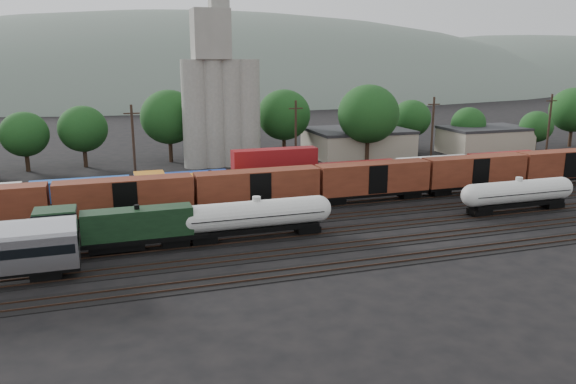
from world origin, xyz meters
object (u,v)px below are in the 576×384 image
object	(u,v)px
tank_car_a	(257,216)
grain_silo	(220,100)
orange_locomotive	(186,188)
green_locomotive	(105,229)

from	to	relation	value
tank_car_a	grain_silo	distance (m)	42.19
tank_car_a	grain_silo	size ratio (longest dim) A/B	0.56
grain_silo	orange_locomotive	bearing A→B (deg)	-110.73
green_locomotive	grain_silo	xyz separation A→B (m)	(19.70, 41.00, 8.65)
green_locomotive	tank_car_a	size ratio (longest dim) A/B	1.06
green_locomotive	tank_car_a	distance (m)	14.85
orange_locomotive	grain_silo	bearing A→B (deg)	69.27
orange_locomotive	grain_silo	distance (m)	29.14
green_locomotive	orange_locomotive	bearing A→B (deg)	56.68
tank_car_a	orange_locomotive	size ratio (longest dim) A/B	0.92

